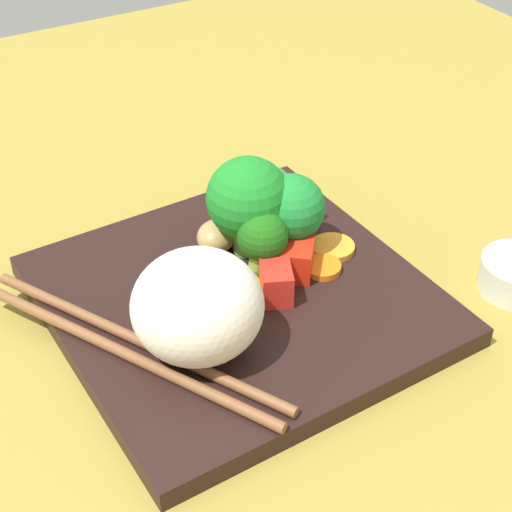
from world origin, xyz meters
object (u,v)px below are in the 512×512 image
rice_mound (197,307)px  square_plate (238,300)px  broccoli_floret_1 (248,200)px  carrot_slice_3 (322,267)px  chopstick_pair (129,346)px

rice_mound → square_plate: bearing=-52.1°
broccoli_floret_1 → carrot_slice_3: bearing=-144.9°
square_plate → rice_mound: bearing=127.9°
rice_mound → carrot_slice_3: size_ratio=3.02×
broccoli_floret_1 → chopstick_pair: 13.21cm
rice_mound → carrot_slice_3: 11.81cm
square_plate → chopstick_pair: chopstick_pair is taller
carrot_slice_3 → broccoli_floret_1: bearing=35.1°
carrot_slice_3 → chopstick_pair: bearing=92.5°
rice_mound → broccoli_floret_1: 10.77cm
broccoli_floret_1 → chopstick_pair: size_ratio=0.35×
square_plate → chopstick_pair: 8.75cm
chopstick_pair → broccoli_floret_1: bearing=86.7°
chopstick_pair → square_plate: bearing=72.2°
carrot_slice_3 → rice_mound: bearing=104.5°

